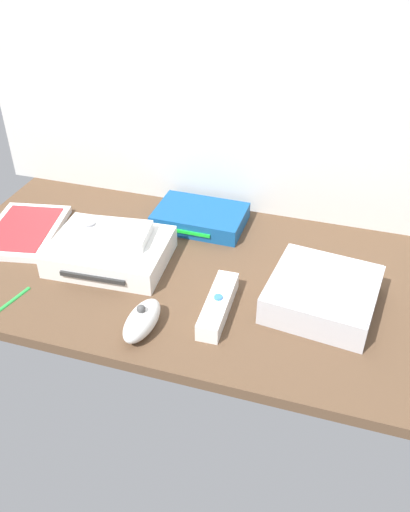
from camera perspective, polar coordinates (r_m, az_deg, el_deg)
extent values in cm
cube|color=brown|center=(97.58, 0.00, -2.38)|extent=(100.00, 48.00, 2.00)
cube|color=silver|center=(104.17, 4.26, 20.49)|extent=(110.00, 1.20, 64.00)
cube|color=white|center=(100.43, -10.04, 0.50)|extent=(21.85, 17.13, 4.40)
cube|color=#2D2D2D|center=(94.53, -11.90, -2.28)|extent=(12.01, 1.26, 0.80)
cube|color=silver|center=(90.68, 12.37, -4.00)|extent=(18.87, 18.87, 5.00)
cube|color=silver|center=(89.05, 12.59, -2.68)|extent=(18.12, 18.12, 0.30)
cube|color=white|center=(113.28, -18.72, 2.53)|extent=(16.91, 21.20, 1.40)
cube|color=#B72D33|center=(112.88, -18.79, 2.86)|extent=(14.01, 18.13, 0.16)
cube|color=#145193|center=(109.86, -0.50, 4.15)|extent=(18.17, 12.26, 3.40)
cube|color=#19D833|center=(104.92, -1.57, 2.46)|extent=(8.00, 0.51, 0.60)
cube|color=white|center=(88.04, 1.41, -5.26)|extent=(4.02, 14.90, 3.00)
cylinder|color=#387FDB|center=(86.94, 1.42, -4.41)|extent=(1.40, 1.40, 0.40)
ellipsoid|color=white|center=(85.12, -6.71, -6.82)|extent=(4.99, 10.25, 4.00)
sphere|color=#4C4C4C|center=(83.53, -6.83, -5.61)|extent=(1.40, 1.40, 1.40)
cube|color=white|center=(99.80, -10.07, 2.47)|extent=(15.30, 9.77, 2.00)
cylinder|color=#99999E|center=(100.48, -12.30, 3.24)|extent=(2.24, 2.24, 0.40)
cylinder|color=green|center=(96.33, -20.09, -4.56)|extent=(2.65, 8.94, 0.70)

